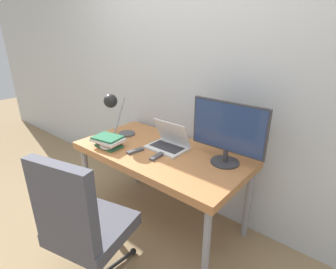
{
  "coord_description": "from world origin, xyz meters",
  "views": [
    {
      "loc": [
        1.29,
        -1.08,
        1.62
      ],
      "look_at": [
        0.11,
        0.34,
        0.88
      ],
      "focal_mm": 28.0,
      "sensor_mm": 36.0,
      "label": 1
    }
  ],
  "objects_px": {
    "desk_lamp": "(114,108)",
    "laptop": "(169,143)",
    "monitor": "(228,131)",
    "game_controller": "(107,147)",
    "book_stack": "(108,141)",
    "office_chair": "(82,223)"
  },
  "relations": [
    {
      "from": "game_controller",
      "to": "book_stack",
      "type": "bearing_deg",
      "value": 122.98
    },
    {
      "from": "desk_lamp",
      "to": "laptop",
      "type": "bearing_deg",
      "value": 16.09
    },
    {
      "from": "desk_lamp",
      "to": "office_chair",
      "type": "distance_m",
      "value": 1.05
    },
    {
      "from": "office_chair",
      "to": "book_stack",
      "type": "bearing_deg",
      "value": 129.14
    },
    {
      "from": "laptop",
      "to": "book_stack",
      "type": "xyz_separation_m",
      "value": [
        -0.41,
        -0.31,
        0.0
      ]
    },
    {
      "from": "laptop",
      "to": "desk_lamp",
      "type": "height_order",
      "value": "desk_lamp"
    },
    {
      "from": "monitor",
      "to": "game_controller",
      "type": "relative_size",
      "value": 4.18
    },
    {
      "from": "book_stack",
      "to": "laptop",
      "type": "bearing_deg",
      "value": 36.94
    },
    {
      "from": "desk_lamp",
      "to": "game_controller",
      "type": "distance_m",
      "value": 0.35
    },
    {
      "from": "laptop",
      "to": "desk_lamp",
      "type": "bearing_deg",
      "value": -163.91
    },
    {
      "from": "monitor",
      "to": "book_stack",
      "type": "xyz_separation_m",
      "value": [
        -0.9,
        -0.38,
        -0.2
      ]
    },
    {
      "from": "office_chair",
      "to": "game_controller",
      "type": "relative_size",
      "value": 7.37
    },
    {
      "from": "game_controller",
      "to": "office_chair",
      "type": "bearing_deg",
      "value": -50.49
    },
    {
      "from": "game_controller",
      "to": "laptop",
      "type": "bearing_deg",
      "value": 41.79
    },
    {
      "from": "office_chair",
      "to": "book_stack",
      "type": "distance_m",
      "value": 0.79
    },
    {
      "from": "book_stack",
      "to": "game_controller",
      "type": "xyz_separation_m",
      "value": [
        0.02,
        -0.04,
        -0.03
      ]
    },
    {
      "from": "monitor",
      "to": "game_controller",
      "type": "bearing_deg",
      "value": -154.75
    },
    {
      "from": "desk_lamp",
      "to": "book_stack",
      "type": "height_order",
      "value": "desk_lamp"
    },
    {
      "from": "book_stack",
      "to": "game_controller",
      "type": "height_order",
      "value": "book_stack"
    },
    {
      "from": "monitor",
      "to": "desk_lamp",
      "type": "height_order",
      "value": "monitor"
    },
    {
      "from": "office_chair",
      "to": "monitor",
      "type": "bearing_deg",
      "value": 66.88
    },
    {
      "from": "monitor",
      "to": "game_controller",
      "type": "xyz_separation_m",
      "value": [
        -0.87,
        -0.41,
        -0.23
      ]
    }
  ]
}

